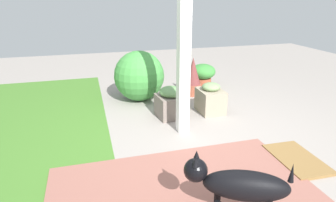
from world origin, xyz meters
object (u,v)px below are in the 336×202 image
(porch_pillar, at_px, (184,46))
(doormat, at_px, (297,159))
(stone_planter_nearest, at_px, (210,99))
(terracotta_pot_spiky, at_px, (193,77))
(round_shrub, at_px, (139,76))
(terracotta_pot_broad, at_px, (203,74))
(stone_planter_near, at_px, (171,102))
(dog, at_px, (238,184))

(porch_pillar, relative_size, doormat, 3.17)
(stone_planter_nearest, xyz_separation_m, doormat, (-1.54, -0.35, -0.19))
(terracotta_pot_spiky, bearing_deg, doormat, -172.23)
(porch_pillar, bearing_deg, round_shrub, 13.20)
(porch_pillar, xyz_separation_m, terracotta_pot_broad, (1.72, -0.99, -0.85))
(terracotta_pot_broad, xyz_separation_m, doormat, (-2.75, 0.03, -0.24))
(stone_planter_nearest, bearing_deg, porch_pillar, 129.60)
(stone_planter_near, bearing_deg, dog, 177.61)
(porch_pillar, bearing_deg, stone_planter_near, 1.27)
(stone_planter_nearest, distance_m, stone_planter_near, 0.62)
(dog, bearing_deg, terracotta_pot_spiky, -13.89)
(doormat, bearing_deg, terracotta_pot_spiky, 7.77)
(stone_planter_near, height_order, terracotta_pot_broad, stone_planter_near)
(stone_planter_nearest, xyz_separation_m, terracotta_pot_broad, (1.22, -0.37, 0.05))
(terracotta_pot_spiky, relative_size, doormat, 0.95)
(stone_planter_near, bearing_deg, stone_planter_nearest, -88.82)
(porch_pillar, distance_m, dog, 1.81)
(round_shrub, bearing_deg, dog, -175.88)
(stone_planter_near, xyz_separation_m, terracotta_pot_broad, (1.23, -1.00, 0.04))
(round_shrub, relative_size, dog, 1.05)
(round_shrub, relative_size, doormat, 1.19)
(round_shrub, bearing_deg, terracotta_pot_spiky, -89.66)
(porch_pillar, distance_m, stone_planter_near, 1.02)
(stone_planter_near, relative_size, doormat, 0.65)
(dog, bearing_deg, stone_planter_near, -2.39)
(dog, relative_size, doormat, 1.13)
(stone_planter_near, xyz_separation_m, dog, (-2.12, 0.09, 0.11))
(stone_planter_near, distance_m, round_shrub, 0.92)
(porch_pillar, height_order, terracotta_pot_broad, porch_pillar)
(terracotta_pot_broad, bearing_deg, round_shrub, 106.58)
(stone_planter_near, height_order, dog, dog)
(dog, bearing_deg, terracotta_pot_broad, -17.92)
(round_shrub, relative_size, terracotta_pot_spiky, 1.25)
(porch_pillar, relative_size, stone_planter_near, 4.86)
(terracotta_pot_spiky, height_order, doormat, terracotta_pot_spiky)
(round_shrub, xyz_separation_m, terracotta_pot_spiky, (0.01, -0.95, -0.10))
(stone_planter_near, height_order, doormat, stone_planter_near)
(stone_planter_nearest, bearing_deg, terracotta_pot_spiky, -1.74)
(dog, bearing_deg, stone_planter_nearest, -18.38)
(dog, bearing_deg, round_shrub, 4.12)
(terracotta_pot_broad, relative_size, doormat, 0.67)
(terracotta_pot_broad, relative_size, terracotta_pot_spiky, 0.71)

